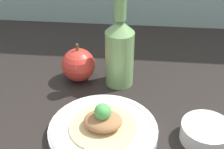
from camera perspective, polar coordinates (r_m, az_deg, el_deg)
name	(u,v)px	position (r cm, az deg, el deg)	size (l,w,h in cm)	color
ground_plane	(132,130)	(70.36, 3.59, -10.05)	(180.00, 110.00, 4.00)	black
plate	(103,130)	(65.40, -1.64, -10.12)	(22.60, 22.60, 2.37)	white
plated_food	(103,121)	(63.79, -1.67, -8.55)	(13.95, 13.95, 5.92)	#D6BC7F
cider_bottle	(120,50)	(76.33, 1.39, 4.55)	(7.16, 7.16, 24.78)	#729E5B
apple	(78,65)	(80.71, -6.17, 1.76)	(8.68, 8.68, 10.34)	red
dipping_bowl	(206,133)	(66.71, 16.82, -10.16)	(10.29, 10.29, 3.71)	silver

